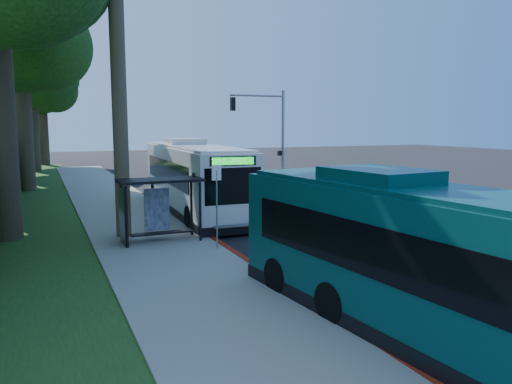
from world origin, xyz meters
name	(u,v)px	position (x,y,z in m)	size (l,w,h in m)	color
ground	(286,217)	(0.00, 0.00, 0.00)	(140.00, 140.00, 0.00)	black
sidewalk	(140,228)	(-7.30, 0.00, 0.06)	(4.50, 70.00, 0.12)	gray
red_curb	(219,243)	(-5.00, -4.00, 0.07)	(0.25, 30.00, 0.13)	maroon
grass_verge	(3,219)	(-13.00, 5.00, 0.03)	(8.00, 70.00, 0.06)	#234719
bus_shelter	(153,198)	(-7.26, -2.86, 1.81)	(3.20, 1.51, 2.55)	black
stop_sign_pole	(217,195)	(-5.40, -5.00, 2.08)	(0.35, 0.06, 3.17)	gray
traffic_signal_pole	(270,127)	(3.78, 10.00, 4.42)	(4.10, 0.30, 7.00)	gray
tree_2	(21,36)	(-11.89, 15.98, 10.48)	(8.82, 8.40, 15.12)	#382B1E
tree_4	(31,71)	(-11.40, 31.98, 9.73)	(8.40, 8.00, 14.14)	#382B1E
tree_5	(42,86)	(-10.41, 39.99, 8.96)	(7.35, 7.00, 12.86)	#382B1E
white_bus	(193,177)	(-3.79, 3.36, 1.88)	(3.30, 13.04, 3.86)	silver
teal_bus	(440,265)	(-3.81, -14.34, 1.76)	(3.75, 12.28, 3.60)	#0B3D3B
pickup	(250,181)	(2.03, 9.49, 0.79)	(2.62, 5.67, 1.58)	silver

